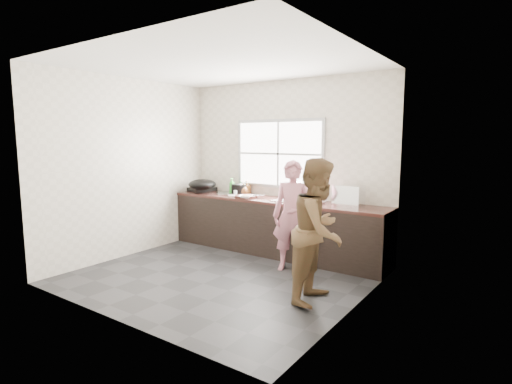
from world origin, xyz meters
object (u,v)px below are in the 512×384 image
Objects in this scene: glass_jar at (236,193)px; woman at (293,220)px; plate_food at (235,195)px; burner at (200,189)px; cutting_board at (246,196)px; pot_lid_left at (223,194)px; black_pot at (239,189)px; pot_lid_right at (224,192)px; bowl_mince at (246,197)px; person_side at (319,230)px; bottle_green at (232,186)px; bowl_crabs at (319,201)px; dish_rack at (349,196)px; bottle_brown_tall at (247,188)px; bowl_held at (288,201)px; wok at (202,184)px; bottle_brown_short at (243,190)px.

woman is at bearing -20.80° from glass_jar.
burner reaches higher than plate_food.
pot_lid_left is (-0.54, 0.10, -0.01)m from cutting_board.
pot_lid_right is at bearing 169.82° from black_pot.
bowl_mince is at bearing -57.86° from cutting_board.
woman is 0.89× the size of person_side.
pot_lid_left is at bearing 57.88° from person_side.
black_pot is 0.19m from bottle_green.
bowl_crabs is 0.46m from dish_rack.
glass_jar is 0.34× the size of pot_lid_right.
bottle_green reaches higher than bottle_brown_tall.
cutting_board is at bearing 176.88° from bowl_held.
bowl_held is at bearing -20.72° from bottle_brown_tall.
glass_jar is at bearing 152.13° from bowl_mince.
bowl_held is (-0.40, -0.21, -0.00)m from bowl_crabs.
person_side is 6.78× the size of plate_food.
bowl_mince is 0.44× the size of wok.
cutting_board is 1.71× the size of bowl_mince.
bottle_green reaches higher than bowl_crabs.
bowl_mince is at bearing -23.42° from plate_food.
bowl_crabs is 0.41× the size of burner.
woman is 6.03× the size of plate_food.
person_side is at bearing -22.96° from wok.
black_pot reaches higher than bowl_held.
dish_rack is at bearing -5.08° from bottle_brown_tall.
bowl_crabs is 1.40m from bottle_brown_short.
black_pot is 1.01× the size of pot_lid_left.
bottle_green is at bearing 137.81° from plate_food.
woman is 6.68× the size of bowl_mince.
bowl_held is 1.11m from black_pot.
bottle_brown_short reaches higher than bowl_crabs.
burner is (-2.29, 0.66, 0.19)m from woman.
bottle_brown_tall is (-1.03, 0.39, 0.08)m from bowl_held.
bowl_crabs reaches higher than pot_lid_left.
plate_food is 0.86× the size of pot_lid_right.
cutting_board is 0.43m from bottle_brown_tall.
plate_food is 0.19m from bottle_brown_short.
black_pot is at bearing -1.71° from burner.
burner is (-0.91, 0.14, -0.01)m from glass_jar.
bowl_mince reaches higher than cutting_board.
plate_food is at bearing 143.60° from woman.
bowl_mince is at bearing -17.18° from pot_lid_left.
cutting_board is 0.54m from bottle_green.
wok is 2.59m from dish_rack.
dish_rack is at bearing -0.90° from burner.
bottle_green reaches higher than pot_lid_right.
cutting_board is 0.96m from wok.
woman is 5.21× the size of bottle_green.
black_pot reaches higher than cutting_board.
pot_lid_left is (0.64, -0.13, -0.03)m from burner.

